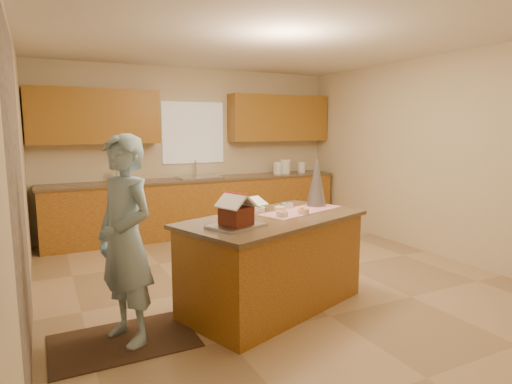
% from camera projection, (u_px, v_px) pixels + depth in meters
% --- Properties ---
extents(floor, '(5.50, 5.50, 0.00)m').
position_uv_depth(floor, '(271.00, 279.00, 5.06)').
color(floor, tan).
rests_on(floor, ground).
extents(ceiling, '(5.50, 5.50, 0.00)m').
position_uv_depth(ceiling, '(273.00, 37.00, 4.66)').
color(ceiling, silver).
rests_on(ceiling, floor).
extents(wall_back, '(5.50, 5.50, 0.00)m').
position_uv_depth(wall_back, '(193.00, 151.00, 7.29)').
color(wall_back, beige).
rests_on(wall_back, floor).
extents(wall_front, '(5.50, 5.50, 0.00)m').
position_uv_depth(wall_front, '(509.00, 199.00, 2.44)').
color(wall_front, beige).
rests_on(wall_front, floor).
extents(wall_left, '(5.50, 5.50, 0.00)m').
position_uv_depth(wall_left, '(18.00, 174.00, 3.75)').
color(wall_left, beige).
rests_on(wall_left, floor).
extents(wall_right, '(5.50, 5.50, 0.00)m').
position_uv_depth(wall_right, '(431.00, 156.00, 5.98)').
color(wall_right, beige).
rests_on(wall_right, floor).
extents(stone_accent, '(0.00, 2.50, 2.50)m').
position_uv_depth(stone_accent, '(19.00, 198.00, 3.07)').
color(stone_accent, gray).
rests_on(stone_accent, wall_left).
extents(window_curtain, '(1.05, 0.03, 1.00)m').
position_uv_depth(window_curtain, '(193.00, 133.00, 7.22)').
color(window_curtain, white).
rests_on(window_curtain, wall_back).
extents(back_counter_base, '(4.80, 0.60, 0.88)m').
position_uv_depth(back_counter_base, '(200.00, 207.00, 7.16)').
color(back_counter_base, '#A47422').
rests_on(back_counter_base, floor).
extents(back_counter_top, '(4.85, 0.63, 0.04)m').
position_uv_depth(back_counter_top, '(199.00, 179.00, 7.10)').
color(back_counter_top, brown).
rests_on(back_counter_top, back_counter_base).
extents(upper_cabinet_left, '(1.85, 0.35, 0.80)m').
position_uv_depth(upper_cabinet_left, '(95.00, 116.00, 6.36)').
color(upper_cabinet_left, '#996220').
rests_on(upper_cabinet_left, wall_back).
extents(upper_cabinet_right, '(1.85, 0.35, 0.80)m').
position_uv_depth(upper_cabinet_right, '(279.00, 118.00, 7.74)').
color(upper_cabinet_right, '#996220').
rests_on(upper_cabinet_right, wall_back).
extents(sink, '(0.70, 0.45, 0.12)m').
position_uv_depth(sink, '(199.00, 180.00, 7.10)').
color(sink, silver).
rests_on(sink, back_counter_top).
extents(faucet, '(0.03, 0.03, 0.28)m').
position_uv_depth(faucet, '(196.00, 169.00, 7.23)').
color(faucet, silver).
rests_on(faucet, back_counter_top).
extents(island_base, '(1.94, 1.41, 0.86)m').
position_uv_depth(island_base, '(273.00, 264.00, 4.23)').
color(island_base, '#A47422').
rests_on(island_base, floor).
extents(island_top, '(2.04, 1.51, 0.04)m').
position_uv_depth(island_top, '(273.00, 219.00, 4.16)').
color(island_top, brown).
rests_on(island_top, island_base).
extents(table_runner, '(1.03, 0.65, 0.01)m').
position_uv_depth(table_runner, '(301.00, 211.00, 4.47)').
color(table_runner, '#B10C1E').
rests_on(table_runner, island_top).
extents(baking_tray, '(0.53, 0.46, 0.02)m').
position_uv_depth(baking_tray, '(236.00, 226.00, 3.74)').
color(baking_tray, silver).
rests_on(baking_tray, island_top).
extents(cookbook, '(0.26, 0.23, 0.09)m').
position_uv_depth(cookbook, '(256.00, 202.00, 4.50)').
color(cookbook, white).
rests_on(cookbook, island_top).
extents(tinsel_tree, '(0.27, 0.27, 0.53)m').
position_uv_depth(tinsel_tree, '(317.00, 182.00, 4.69)').
color(tinsel_tree, '#B3B3C0').
rests_on(tinsel_tree, island_top).
extents(rug, '(1.14, 0.75, 0.01)m').
position_uv_depth(rug, '(124.00, 341.00, 3.58)').
color(rug, black).
rests_on(rug, floor).
extents(boy, '(0.61, 0.72, 1.69)m').
position_uv_depth(boy, '(125.00, 240.00, 3.47)').
color(boy, '#94BBD3').
rests_on(boy, rug).
extents(canister_a, '(0.16, 0.16, 0.22)m').
position_uv_depth(canister_a, '(277.00, 168.00, 7.73)').
color(canister_a, white).
rests_on(canister_a, back_counter_top).
extents(canister_b, '(0.18, 0.18, 0.26)m').
position_uv_depth(canister_b, '(285.00, 166.00, 7.79)').
color(canister_b, white).
rests_on(canister_b, back_counter_top).
extents(canister_c, '(0.14, 0.14, 0.20)m').
position_uv_depth(canister_c, '(302.00, 167.00, 7.95)').
color(canister_c, white).
rests_on(canister_c, back_counter_top).
extents(paper_towel, '(0.11, 0.11, 0.24)m').
position_uv_depth(paper_towel, '(120.00, 175.00, 6.52)').
color(paper_towel, white).
rests_on(paper_towel, back_counter_top).
extents(gingerbread_house, '(0.34, 0.34, 0.27)m').
position_uv_depth(gingerbread_house, '(236.00, 213.00, 3.73)').
color(gingerbread_house, '#552516').
rests_on(gingerbread_house, baking_tray).
extents(candy_bowls, '(0.79, 0.48, 0.05)m').
position_uv_depth(candy_bowls, '(272.00, 211.00, 4.33)').
color(candy_bowls, teal).
rests_on(candy_bowls, island_top).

